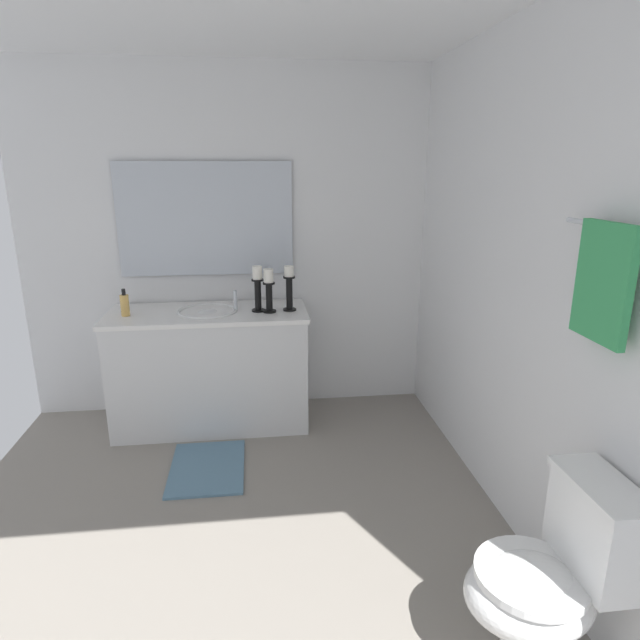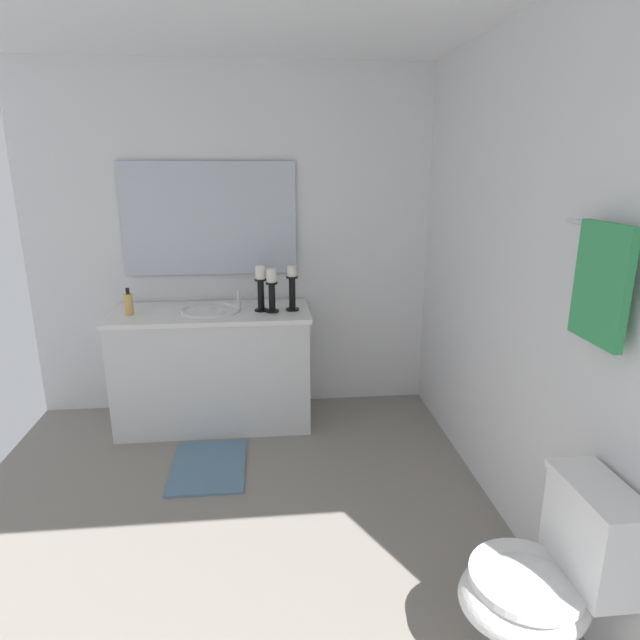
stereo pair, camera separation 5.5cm
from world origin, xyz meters
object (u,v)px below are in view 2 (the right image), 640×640
at_px(candle_holder_short, 272,289).
at_px(toilet, 544,585).
at_px(bath_mat, 209,466).
at_px(towel_bar, 615,229).
at_px(towel_near_vanity, 601,284).
at_px(candle_holder_mid, 261,287).
at_px(vanity_cabinet, 214,367).
at_px(soap_bottle, 129,304).
at_px(sink_basin, 211,316).
at_px(mirror, 210,219).
at_px(candle_holder_tall, 292,287).

height_order(candle_holder_short, toilet, candle_holder_short).
bearing_deg(bath_mat, towel_bar, 50.46).
bearing_deg(toilet, towel_near_vanity, 138.55).
xyz_separation_m(candle_holder_mid, towel_near_vanity, (1.86, 1.17, 0.40)).
distance_m(towel_bar, bath_mat, 2.53).
xyz_separation_m(vanity_cabinet, candle_holder_mid, (0.03, 0.34, 0.57)).
relative_size(candle_holder_short, soap_bottle, 1.64).
bearing_deg(candle_holder_mid, bath_mat, -30.03).
distance_m(towel_near_vanity, bath_mat, 2.41).
bearing_deg(sink_basin, candle_holder_short, 80.88).
height_order(mirror, candle_holder_mid, mirror).
height_order(vanity_cabinet, candle_holder_tall, candle_holder_tall).
relative_size(vanity_cabinet, candle_holder_mid, 4.35).
bearing_deg(soap_bottle, towel_bar, 48.04).
relative_size(vanity_cabinet, bath_mat, 2.24).
bearing_deg(soap_bottle, sink_basin, 94.39).
xyz_separation_m(mirror, towel_near_vanity, (2.17, 1.52, -0.03)).
distance_m(mirror, towel_near_vanity, 2.65).
height_order(candle_holder_mid, towel_near_vanity, towel_near_vanity).
bearing_deg(towel_bar, candle_holder_mid, -147.33).
distance_m(mirror, bath_mat, 1.67).
bearing_deg(toilet, sink_basin, -148.31).
height_order(vanity_cabinet, towel_near_vanity, towel_near_vanity).
bearing_deg(mirror, bath_mat, 0.00).
bearing_deg(soap_bottle, vanity_cabinet, 94.40).
distance_m(vanity_cabinet, candle_holder_short, 0.71).
relative_size(vanity_cabinet, towel_bar, 2.36).
xyz_separation_m(towel_near_vanity, bath_mat, (-1.27, -1.52, -1.38)).
bearing_deg(candle_holder_tall, soap_bottle, -89.85).
xyz_separation_m(candle_holder_tall, toilet, (2.08, 0.76, -0.62)).
relative_size(candle_holder_short, toilet, 0.39).
relative_size(sink_basin, toilet, 0.54).
height_order(sink_basin, candle_holder_short, candle_holder_short).
bearing_deg(candle_holder_mid, soap_bottle, -89.52).
relative_size(soap_bottle, bath_mat, 0.30).
height_order(sink_basin, mirror, mirror).
relative_size(vanity_cabinet, soap_bottle, 7.47).
bearing_deg(sink_basin, towel_bar, 39.02).
bearing_deg(candle_holder_tall, sink_basin, -93.89).
distance_m(vanity_cabinet, candle_holder_tall, 0.80).
bearing_deg(towel_bar, candle_holder_tall, -152.13).
height_order(soap_bottle, towel_near_vanity, towel_near_vanity).
relative_size(soap_bottle, towel_bar, 0.32).
bearing_deg(toilet, bath_mat, -138.79).
relative_size(mirror, towel_near_vanity, 2.90).
xyz_separation_m(candle_holder_short, toilet, (2.06, 0.90, -0.61)).
xyz_separation_m(candle_holder_tall, candle_holder_short, (0.03, -0.14, -0.00)).
bearing_deg(vanity_cabinet, toilet, 31.71).
xyz_separation_m(candle_holder_tall, bath_mat, (0.59, -0.55, -0.98)).
bearing_deg(candle_holder_mid, candle_holder_tall, 88.79).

